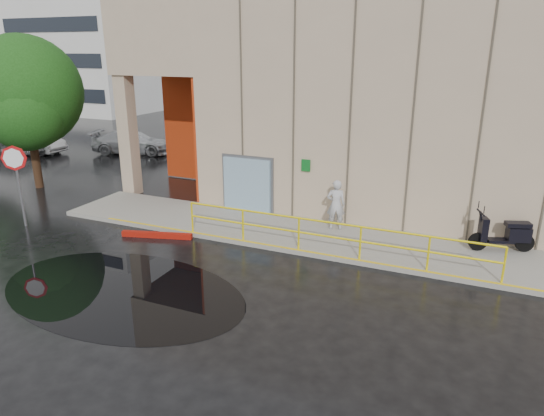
# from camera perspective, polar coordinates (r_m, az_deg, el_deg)

# --- Properties ---
(ground) EXTENTS (120.00, 120.00, 0.00)m
(ground) POSITION_cam_1_polar(r_m,az_deg,el_deg) (14.01, -14.45, -7.76)
(ground) COLOR black
(ground) RESTS_ON ground
(sidewalk) EXTENTS (20.00, 3.00, 0.15)m
(sidewalk) POSITION_cam_1_polar(r_m,az_deg,el_deg) (15.99, 7.18, -3.68)
(sidewalk) COLOR gray
(sidewalk) RESTS_ON ground
(building) EXTENTS (20.00, 10.17, 8.00)m
(building) POSITION_cam_1_polar(r_m,az_deg,el_deg) (21.06, 15.77, 12.68)
(building) COLOR tan
(building) RESTS_ON ground
(guardrail) EXTENTS (9.56, 0.06, 1.03)m
(guardrail) POSITION_cam_1_polar(r_m,az_deg,el_deg) (14.50, 6.69, -3.44)
(guardrail) COLOR yellow
(guardrail) RESTS_ON sidewalk
(distant_building) EXTENTS (12.00, 8.08, 15.00)m
(distant_building) POSITION_cam_1_polar(r_m,az_deg,el_deg) (52.21, -21.38, 18.72)
(distant_building) COLOR silver
(distant_building) RESTS_ON ground
(person) EXTENTS (0.73, 0.59, 1.72)m
(person) POSITION_cam_1_polar(r_m,az_deg,el_deg) (16.45, 7.53, 0.40)
(person) COLOR #B0B1B5
(person) RESTS_ON sidewalk
(scooter) EXTENTS (1.98, 1.21, 1.49)m
(scooter) POSITION_cam_1_polar(r_m,az_deg,el_deg) (16.08, 25.71, -1.74)
(scooter) COLOR black
(scooter) RESTS_ON sidewalk
(stop_sign) EXTENTS (0.79, 0.43, 2.90)m
(stop_sign) POSITION_cam_1_polar(r_m,az_deg,el_deg) (18.82, -27.91, 4.08)
(stop_sign) COLOR slate
(stop_sign) RESTS_ON ground
(red_curb) EXTENTS (2.36, 0.82, 0.18)m
(red_curb) POSITION_cam_1_polar(r_m,az_deg,el_deg) (16.64, -13.39, -3.10)
(red_curb) COLOR maroon
(red_curb) RESTS_ON ground
(puddle) EXTENTS (7.28, 4.74, 0.01)m
(puddle) POSITION_cam_1_polar(r_m,az_deg,el_deg) (13.37, -17.25, -9.32)
(puddle) COLOR black
(puddle) RESTS_ON ground
(car_a) EXTENTS (4.22, 2.89, 1.33)m
(car_a) POSITION_cam_1_polar(r_m,az_deg,el_deg) (32.48, -27.71, 6.71)
(car_a) COLOR #9C9FA2
(car_a) RESTS_ON ground
(car_b) EXTENTS (4.11, 1.50, 1.35)m
(car_b) POSITION_cam_1_polar(r_m,az_deg,el_deg) (32.81, -26.32, 7.02)
(car_b) COLOR white
(car_b) RESTS_ON ground
(car_c) EXTENTS (5.10, 3.23, 1.38)m
(car_c) POSITION_cam_1_polar(r_m,az_deg,el_deg) (30.35, -16.13, 7.45)
(car_c) COLOR silver
(car_c) RESTS_ON ground
(tree_near) EXTENTS (4.78, 4.78, 6.64)m
(tree_near) POSITION_cam_1_polar(r_m,az_deg,el_deg) (23.63, -27.06, 11.60)
(tree_near) COLOR black
(tree_near) RESTS_ON ground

